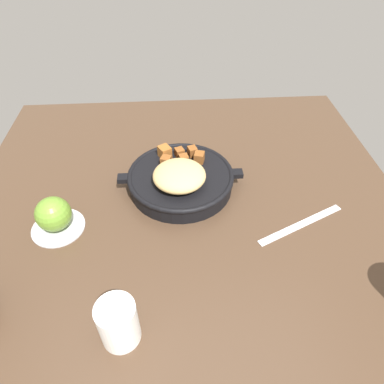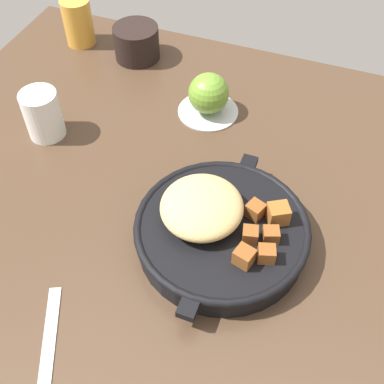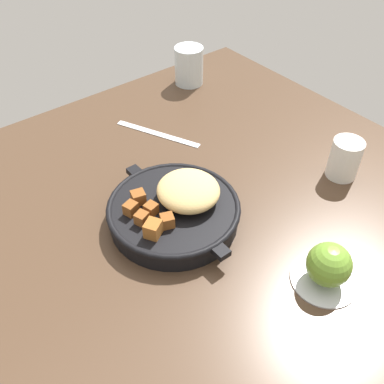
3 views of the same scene
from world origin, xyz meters
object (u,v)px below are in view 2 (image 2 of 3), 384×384
(cast_iron_skillet, at_px, (219,228))
(white_creamer_pitcher, at_px, (43,114))
(red_apple, at_px, (209,93))
(butter_knife, at_px, (46,368))
(juice_glass_amber, at_px, (78,22))
(coffee_mug_dark, at_px, (137,43))

(cast_iron_skillet, height_order, white_creamer_pitcher, white_creamer_pitcher)
(white_creamer_pitcher, bearing_deg, cast_iron_skillet, -107.45)
(red_apple, bearing_deg, white_creamer_pitcher, 122.13)
(butter_knife, xyz_separation_m, juice_glass_amber, (0.64, 0.30, 0.05))
(coffee_mug_dark, distance_m, white_creamer_pitcher, 0.27)
(coffee_mug_dark, height_order, white_creamer_pitcher, white_creamer_pitcher)
(cast_iron_skillet, relative_size, white_creamer_pitcher, 3.39)
(cast_iron_skillet, relative_size, red_apple, 3.99)
(red_apple, distance_m, juice_glass_amber, 0.35)
(coffee_mug_dark, bearing_deg, butter_knife, -165.05)
(coffee_mug_dark, relative_size, white_creamer_pitcher, 1.06)
(juice_glass_amber, bearing_deg, white_creamer_pitcher, -162.92)
(cast_iron_skillet, height_order, red_apple, cast_iron_skillet)
(white_creamer_pitcher, bearing_deg, butter_knife, -148.95)
(cast_iron_skillet, xyz_separation_m, butter_knife, (-0.25, 0.14, -0.03))
(cast_iron_skillet, distance_m, butter_knife, 0.29)
(juice_glass_amber, bearing_deg, butter_knife, -154.56)
(cast_iron_skillet, xyz_separation_m, white_creamer_pitcher, (0.11, 0.36, 0.01))
(butter_knife, bearing_deg, white_creamer_pitcher, 6.08)
(cast_iron_skillet, xyz_separation_m, juice_glass_amber, (0.39, 0.44, 0.02))
(red_apple, relative_size, butter_knife, 0.33)
(juice_glass_amber, relative_size, coffee_mug_dark, 1.05)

